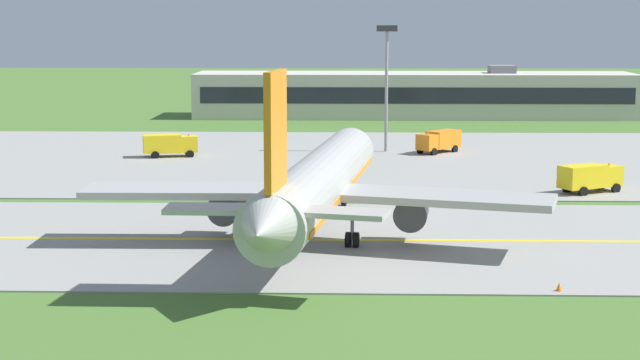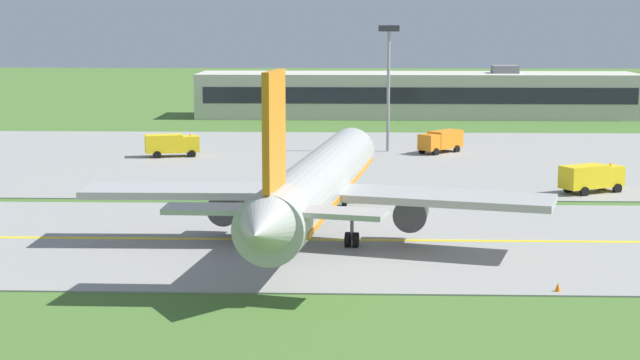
# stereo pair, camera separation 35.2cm
# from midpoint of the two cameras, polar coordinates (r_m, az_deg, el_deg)

# --- Properties ---
(ground_plane) EXTENTS (500.00, 500.00, 0.00)m
(ground_plane) POSITION_cam_midpoint_polar(r_m,az_deg,el_deg) (71.45, 5.12, -3.48)
(ground_plane) COLOR #47702D
(taxiway_strip) EXTENTS (240.00, 28.00, 0.10)m
(taxiway_strip) POSITION_cam_midpoint_polar(r_m,az_deg,el_deg) (71.44, 5.12, -3.44)
(taxiway_strip) COLOR gray
(taxiway_strip) RESTS_ON ground
(apron_pad) EXTENTS (140.00, 52.00, 0.10)m
(apron_pad) POSITION_cam_midpoint_polar(r_m,az_deg,el_deg) (113.59, 8.90, 1.16)
(apron_pad) COLOR gray
(apron_pad) RESTS_ON ground
(taxiway_centreline) EXTENTS (220.00, 0.60, 0.01)m
(taxiway_centreline) POSITION_cam_midpoint_polar(r_m,az_deg,el_deg) (71.43, 5.13, -3.39)
(taxiway_centreline) COLOR yellow
(taxiway_centreline) RESTS_ON taxiway_strip
(airplane_lead) EXTENTS (32.25, 39.63, 12.70)m
(airplane_lead) POSITION_cam_midpoint_polar(r_m,az_deg,el_deg) (70.32, -0.25, -0.21)
(airplane_lead) COLOR #ADADA8
(airplane_lead) RESTS_ON ground
(service_truck_baggage) EXTENTS (6.24, 4.69, 2.60)m
(service_truck_baggage) POSITION_cam_midpoint_polar(r_m,az_deg,el_deg) (93.48, 14.85, 0.19)
(service_truck_baggage) COLOR yellow
(service_truck_baggage) RESTS_ON ground
(service_truck_fuel) EXTENTS (5.59, 5.79, 2.60)m
(service_truck_fuel) POSITION_cam_midpoint_polar(r_m,az_deg,el_deg) (118.10, 6.62, 2.23)
(service_truck_fuel) COLOR orange
(service_truck_fuel) RESTS_ON ground
(service_truck_catering) EXTENTS (6.32, 3.48, 2.60)m
(service_truck_catering) POSITION_cam_midpoint_polar(r_m,az_deg,el_deg) (115.03, -8.54, 2.01)
(service_truck_catering) COLOR yellow
(service_truck_catering) RESTS_ON ground
(terminal_building) EXTENTS (69.09, 12.60, 8.16)m
(terminal_building) POSITION_cam_midpoint_polar(r_m,az_deg,el_deg) (161.91, 5.25, 4.80)
(terminal_building) COLOR beige
(terminal_building) RESTS_ON ground
(apron_light_mast) EXTENTS (2.40, 0.50, 14.70)m
(apron_light_mast) POSITION_cam_midpoint_polar(r_m,az_deg,el_deg) (118.04, 3.68, 6.07)
(apron_light_mast) COLOR gray
(apron_light_mast) RESTS_ON ground
(traffic_cone_mid_edge) EXTENTS (0.44, 0.44, 0.60)m
(traffic_cone_mid_edge) POSITION_cam_midpoint_polar(r_m,az_deg,el_deg) (59.68, 13.13, -5.91)
(traffic_cone_mid_edge) COLOR orange
(traffic_cone_mid_edge) RESTS_ON ground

